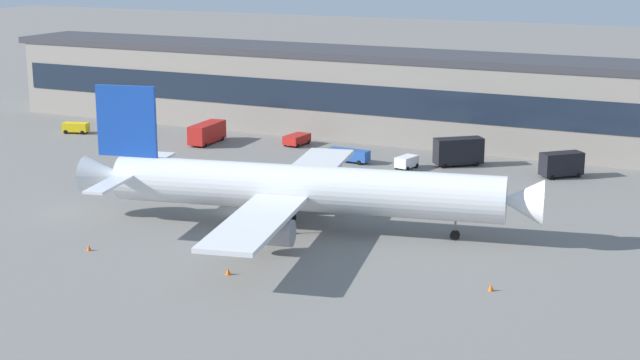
{
  "coord_description": "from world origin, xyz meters",
  "views": [
    {
      "loc": [
        58.76,
        -98.19,
        32.28
      ],
      "look_at": [
        11.43,
        0.72,
        5.0
      ],
      "focal_mm": 53.64,
      "sensor_mm": 36.0,
      "label": 1
    }
  ],
  "objects_px": {
    "baggage_tug": "(406,162)",
    "pushback_tractor": "(297,139)",
    "airliner": "(297,188)",
    "traffic_cone_3": "(249,246)",
    "follow_me_car": "(75,127)",
    "fuel_truck": "(207,132)",
    "stair_truck": "(561,163)",
    "belt_loader": "(348,155)",
    "traffic_cone_2": "(491,287)",
    "traffic_cone_0": "(228,271)",
    "traffic_cone_1": "(89,248)",
    "catering_truck": "(459,150)"
  },
  "relations": [
    {
      "from": "follow_me_car",
      "to": "traffic_cone_0",
      "type": "relative_size",
      "value": 6.65
    },
    {
      "from": "airliner",
      "to": "belt_loader",
      "type": "bearing_deg",
      "value": 104.44
    },
    {
      "from": "belt_loader",
      "to": "traffic_cone_3",
      "type": "relative_size",
      "value": 10.06
    },
    {
      "from": "fuel_truck",
      "to": "follow_me_car",
      "type": "distance_m",
      "value": 25.46
    },
    {
      "from": "catering_truck",
      "to": "airliner",
      "type": "bearing_deg",
      "value": -100.1
    },
    {
      "from": "baggage_tug",
      "to": "follow_me_car",
      "type": "height_order",
      "value": "same"
    },
    {
      "from": "stair_truck",
      "to": "fuel_truck",
      "type": "bearing_deg",
      "value": -178.65
    },
    {
      "from": "follow_me_car",
      "to": "catering_truck",
      "type": "bearing_deg",
      "value": 4.22
    },
    {
      "from": "airliner",
      "to": "traffic_cone_1",
      "type": "relative_size",
      "value": 84.71
    },
    {
      "from": "airliner",
      "to": "traffic_cone_2",
      "type": "relative_size",
      "value": 80.81
    },
    {
      "from": "catering_truck",
      "to": "traffic_cone_1",
      "type": "distance_m",
      "value": 61.18
    },
    {
      "from": "pushback_tractor",
      "to": "fuel_truck",
      "type": "distance_m",
      "value": 14.91
    },
    {
      "from": "traffic_cone_3",
      "to": "airliner",
      "type": "bearing_deg",
      "value": 80.82
    },
    {
      "from": "fuel_truck",
      "to": "traffic_cone_3",
      "type": "distance_m",
      "value": 57.4
    },
    {
      "from": "follow_me_car",
      "to": "traffic_cone_3",
      "type": "bearing_deg",
      "value": -36.11
    },
    {
      "from": "follow_me_car",
      "to": "traffic_cone_3",
      "type": "distance_m",
      "value": 73.56
    },
    {
      "from": "fuel_truck",
      "to": "pushback_tractor",
      "type": "bearing_deg",
      "value": 18.68
    },
    {
      "from": "catering_truck",
      "to": "traffic_cone_0",
      "type": "bearing_deg",
      "value": -96.22
    },
    {
      "from": "belt_loader",
      "to": "traffic_cone_2",
      "type": "relative_size",
      "value": 9.73
    },
    {
      "from": "stair_truck",
      "to": "fuel_truck",
      "type": "distance_m",
      "value": 57.78
    },
    {
      "from": "stair_truck",
      "to": "traffic_cone_0",
      "type": "height_order",
      "value": "stair_truck"
    },
    {
      "from": "traffic_cone_0",
      "to": "catering_truck",
      "type": "bearing_deg",
      "value": 83.78
    },
    {
      "from": "traffic_cone_0",
      "to": "traffic_cone_2",
      "type": "bearing_deg",
      "value": 15.41
    },
    {
      "from": "stair_truck",
      "to": "fuel_truck",
      "type": "xyz_separation_m",
      "value": [
        -57.76,
        -1.36,
        -0.1
      ]
    },
    {
      "from": "baggage_tug",
      "to": "traffic_cone_1",
      "type": "height_order",
      "value": "baggage_tug"
    },
    {
      "from": "airliner",
      "to": "fuel_truck",
      "type": "bearing_deg",
      "value": 133.71
    },
    {
      "from": "baggage_tug",
      "to": "traffic_cone_3",
      "type": "distance_m",
      "value": 42.98
    },
    {
      "from": "stair_truck",
      "to": "traffic_cone_0",
      "type": "bearing_deg",
      "value": -110.97
    },
    {
      "from": "pushback_tractor",
      "to": "baggage_tug",
      "type": "bearing_deg",
      "value": -19.8
    },
    {
      "from": "airliner",
      "to": "traffic_cone_0",
      "type": "relative_size",
      "value": 75.8
    },
    {
      "from": "baggage_tug",
      "to": "pushback_tractor",
      "type": "height_order",
      "value": "baggage_tug"
    },
    {
      "from": "baggage_tug",
      "to": "airliner",
      "type": "bearing_deg",
      "value": -91.18
    },
    {
      "from": "belt_loader",
      "to": "traffic_cone_2",
      "type": "distance_m",
      "value": 56.49
    },
    {
      "from": "pushback_tractor",
      "to": "traffic_cone_2",
      "type": "bearing_deg",
      "value": -47.77
    },
    {
      "from": "traffic_cone_3",
      "to": "traffic_cone_1",
      "type": "bearing_deg",
      "value": -152.24
    },
    {
      "from": "stair_truck",
      "to": "traffic_cone_1",
      "type": "relative_size",
      "value": 9.41
    },
    {
      "from": "catering_truck",
      "to": "belt_loader",
      "type": "bearing_deg",
      "value": -162.32
    },
    {
      "from": "catering_truck",
      "to": "traffic_cone_2",
      "type": "height_order",
      "value": "catering_truck"
    },
    {
      "from": "baggage_tug",
      "to": "follow_me_car",
      "type": "distance_m",
      "value": 61.57
    },
    {
      "from": "traffic_cone_1",
      "to": "airliner",
      "type": "bearing_deg",
      "value": 45.44
    },
    {
      "from": "fuel_truck",
      "to": "belt_loader",
      "type": "height_order",
      "value": "fuel_truck"
    },
    {
      "from": "airliner",
      "to": "traffic_cone_3",
      "type": "bearing_deg",
      "value": -99.18
    },
    {
      "from": "airliner",
      "to": "fuel_truck",
      "type": "distance_m",
      "value": 51.57
    },
    {
      "from": "stair_truck",
      "to": "pushback_tractor",
      "type": "bearing_deg",
      "value": 175.54
    },
    {
      "from": "baggage_tug",
      "to": "traffic_cone_1",
      "type": "distance_m",
      "value": 53.82
    },
    {
      "from": "traffic_cone_2",
      "to": "traffic_cone_3",
      "type": "distance_m",
      "value": 27.34
    },
    {
      "from": "fuel_truck",
      "to": "belt_loader",
      "type": "xyz_separation_m",
      "value": [
        26.72,
        -2.83,
        -0.73
      ]
    },
    {
      "from": "fuel_truck",
      "to": "catering_truck",
      "type": "height_order",
      "value": "catering_truck"
    },
    {
      "from": "pushback_tractor",
      "to": "fuel_truck",
      "type": "bearing_deg",
      "value": -161.32
    },
    {
      "from": "stair_truck",
      "to": "traffic_cone_3",
      "type": "bearing_deg",
      "value": -116.46
    }
  ]
}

